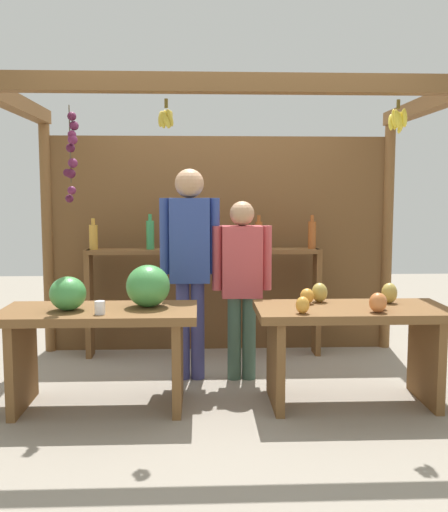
% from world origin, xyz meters
% --- Properties ---
extents(ground_plane, '(12.00, 12.00, 0.00)m').
position_xyz_m(ground_plane, '(0.00, 0.00, 0.00)').
color(ground_plane, gray).
rests_on(ground_plane, ground).
extents(market_stall, '(3.38, 1.84, 2.27)m').
position_xyz_m(market_stall, '(-0.00, 0.41, 1.32)').
color(market_stall, brown).
rests_on(market_stall, ground).
extents(fruit_counter_left, '(1.37, 0.64, 1.01)m').
position_xyz_m(fruit_counter_left, '(-0.85, -0.64, 0.62)').
color(fruit_counter_left, brown).
rests_on(fruit_counter_left, ground).
extents(fruit_counter_right, '(1.37, 0.64, 0.86)m').
position_xyz_m(fruit_counter_right, '(0.90, -0.65, 0.54)').
color(fruit_counter_right, brown).
rests_on(fruit_counter_right, ground).
extents(bottle_shelf_unit, '(2.17, 0.22, 1.34)m').
position_xyz_m(bottle_shelf_unit, '(-0.15, 0.65, 0.79)').
color(bottle_shelf_unit, brown).
rests_on(bottle_shelf_unit, ground).
extents(vendor_man, '(0.48, 0.23, 1.71)m').
position_xyz_m(vendor_man, '(-0.27, -0.04, 1.03)').
color(vendor_man, '#3C3D78').
rests_on(vendor_man, ground).
extents(vendor_woman, '(0.48, 0.20, 1.45)m').
position_xyz_m(vendor_woman, '(0.15, -0.07, 0.86)').
color(vendor_woman, '#405F4E').
rests_on(vendor_woman, ground).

